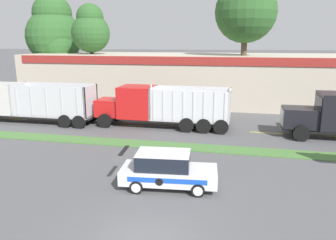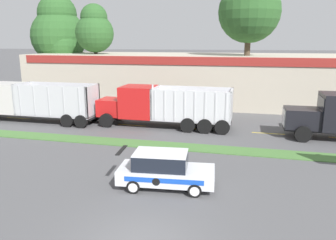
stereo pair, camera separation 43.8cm
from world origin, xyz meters
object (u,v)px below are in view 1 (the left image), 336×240
at_px(dump_truck_lead, 150,106).
at_px(dump_truck_mid, 16,102).
at_px(rally_car, 167,170).
at_px(traffic_cone, 161,167).

bearing_deg(dump_truck_lead, dump_truck_mid, -176.27).
height_order(rally_car, traffic_cone, rally_car).
bearing_deg(rally_car, dump_truck_mid, 146.66).
distance_m(dump_truck_mid, rally_car, 18.64).
xyz_separation_m(dump_truck_lead, traffic_cone, (3.15, -9.29, -1.36)).
distance_m(dump_truck_lead, traffic_cone, 9.90).
bearing_deg(rally_car, dump_truck_lead, 109.27).
distance_m(dump_truck_lead, rally_car, 11.68).
distance_m(dump_truck_lead, dump_truck_mid, 11.74).
relative_size(rally_car, traffic_cone, 8.54).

